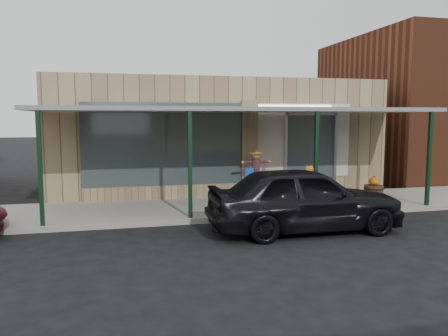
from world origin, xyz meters
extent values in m
plane|color=black|center=(0.00, 0.00, 0.00)|extent=(120.00, 120.00, 0.00)
cube|color=gray|center=(0.00, 3.60, 0.07)|extent=(40.00, 3.20, 0.15)
cube|color=#9B875F|center=(0.00, 8.20, 2.10)|extent=(12.00, 6.00, 4.20)
cube|color=#414E50|center=(-2.20, 5.05, 1.90)|extent=(5.20, 0.06, 2.80)
cube|color=#414E50|center=(3.00, 5.18, 1.50)|extent=(1.80, 0.06, 2.80)
cube|color=#9B875F|center=(0.70, 5.10, 1.70)|extent=(0.55, 0.30, 3.40)
cube|color=#9B875F|center=(-2.20, 5.10, 0.35)|extent=(5.20, 0.30, 0.50)
cube|color=beige|center=(0.00, 5.17, 2.00)|extent=(9.00, 0.02, 2.60)
cube|color=white|center=(0.00, 5.14, 3.20)|extent=(7.50, 0.03, 0.10)
cube|color=gray|center=(0.00, 3.60, 3.05)|extent=(12.00, 3.00, 0.12)
cube|color=black|center=(-5.50, 2.15, 1.55)|extent=(0.10, 0.10, 2.95)
cube|color=black|center=(-1.80, 2.15, 1.55)|extent=(0.10, 0.10, 2.95)
cube|color=black|center=(1.80, 2.15, 1.55)|extent=(0.10, 0.10, 2.95)
cube|color=black|center=(5.50, 2.15, 1.55)|extent=(0.10, 0.10, 2.95)
cylinder|color=#44271B|center=(0.70, 4.29, 0.36)|extent=(0.85, 0.85, 0.43)
cylinder|color=navy|center=(0.70, 4.29, 0.74)|extent=(0.31, 0.31, 0.32)
cylinder|color=maroon|center=(0.70, 4.29, 1.19)|extent=(0.34, 0.34, 0.59)
sphere|color=#D8B453|center=(0.70, 4.29, 1.60)|extent=(0.24, 0.24, 0.24)
cone|color=#D8B453|center=(0.70, 4.29, 1.74)|extent=(0.38, 0.38, 0.15)
cylinder|color=#44271B|center=(4.62, 3.65, 0.36)|extent=(0.79, 0.79, 0.42)
ellipsoid|color=orange|center=(4.62, 3.65, 0.70)|extent=(0.33, 0.33, 0.27)
cylinder|color=#4C471E|center=(4.62, 3.65, 0.86)|extent=(0.04, 0.04, 0.06)
cylinder|color=gray|center=(-0.09, 2.40, 0.65)|extent=(0.03, 0.03, 1.01)
cube|color=#1847B5|center=(-0.09, 2.40, 1.29)|extent=(0.26, 0.05, 0.26)
imported|color=black|center=(0.82, 0.70, 0.82)|extent=(4.82, 1.98, 1.64)
ellipsoid|color=#C67123|center=(1.36, 1.59, 1.11)|extent=(0.32, 0.27, 0.42)
sphere|color=#C67123|center=(1.36, 1.63, 1.40)|extent=(0.24, 0.24, 0.24)
cylinder|color=#197426|center=(1.36, 1.59, 1.28)|extent=(0.16, 0.16, 0.02)
camera|label=1|loc=(-3.58, -9.18, 2.80)|focal=35.00mm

